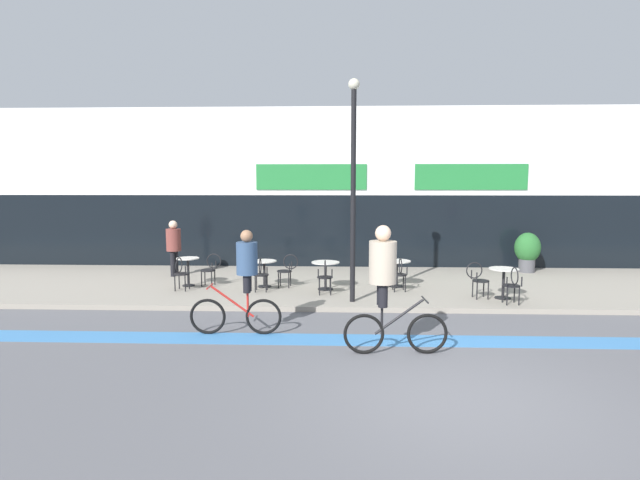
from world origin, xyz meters
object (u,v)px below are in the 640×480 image
object	(u,v)px
bistro_table_0	(188,266)
cyclist_1	(243,277)
bistro_table_3	(397,268)
lamp_post	(353,175)
cafe_chair_0_near	(181,271)
pedestrian_near_end	(174,243)
cyclist_0	(386,279)
cafe_chair_0_side	(211,267)
bistro_table_1	(264,268)
bistro_table_4	(504,277)
cafe_chair_1_near	(261,272)
cafe_chair_4_near	(513,283)
planter_pot	(527,250)
cafe_chair_2_near	(325,275)
cafe_chair_4_side	(478,278)
cafe_chair_1_side	(287,268)
bistro_table_2	(325,270)
cafe_chair_3_near	(400,272)

from	to	relation	value
bistro_table_0	cyclist_1	size ratio (longest dim) A/B	0.38
bistro_table_3	lamp_post	world-z (taller)	lamp_post
bistro_table_0	cafe_chair_0_near	bearing A→B (deg)	-90.55
bistro_table_3	pedestrian_near_end	world-z (taller)	pedestrian_near_end
cafe_chair_0_near	bistro_table_3	bearing A→B (deg)	-78.07
cafe_chair_0_near	cyclist_0	world-z (taller)	cyclist_0
bistro_table_3	cafe_chair_0_side	world-z (taller)	cafe_chair_0_side
bistro_table_1	bistro_table_4	bearing A→B (deg)	-10.59
cafe_chair_0_near	cafe_chair_1_near	distance (m)	2.11
cafe_chair_0_near	cafe_chair_4_near	xyz separation A→B (m)	(8.15, -1.18, 0.00)
cafe_chair_4_near	cyclist_0	distance (m)	4.53
planter_pot	cafe_chair_2_near	bearing A→B (deg)	-151.22
cafe_chair_2_near	cafe_chair_4_side	xyz separation A→B (m)	(3.74, -0.24, 0.00)
cafe_chair_1_side	pedestrian_near_end	bearing A→B (deg)	-18.80
bistro_table_1	cafe_chair_0_side	size ratio (longest dim) A/B	0.80
bistro_table_3	cafe_chair_4_side	world-z (taller)	cafe_chair_4_side
bistro_table_0	bistro_table_2	xyz separation A→B (m)	(3.77, -0.32, -0.01)
bistro_table_0	cafe_chair_3_near	bearing A→B (deg)	-5.12
cyclist_0	cyclist_1	distance (m)	2.83
lamp_post	pedestrian_near_end	bearing A→B (deg)	150.04
bistro_table_2	cyclist_1	distance (m)	3.91
cafe_chair_1_near	cafe_chair_3_near	xyz separation A→B (m)	(3.60, 0.16, 0.00)
bistro_table_1	bistro_table_4	xyz separation A→B (m)	(6.04, -1.13, 0.02)
cafe_chair_1_side	bistro_table_0	bearing A→B (deg)	2.58
bistro_table_0	planter_pot	size ratio (longest dim) A/B	0.62
planter_pot	pedestrian_near_end	size ratio (longest dim) A/B	0.74
cafe_chair_3_near	cafe_chair_4_side	xyz separation A→B (m)	(1.82, -0.68, 0.00)
cafe_chair_1_side	cafe_chair_0_side	bearing A→B (deg)	2.35
cafe_chair_2_near	cafe_chair_3_near	xyz separation A→B (m)	(1.93, 0.43, 0.00)
lamp_post	cyclist_1	xyz separation A→B (m)	(-2.17, -2.28, -1.97)
cafe_chair_0_near	bistro_table_4	bearing A→B (deg)	-89.35
bistro_table_4	bistro_table_3	bearing A→B (deg)	152.13
cafe_chair_4_near	cafe_chair_0_near	bearing A→B (deg)	79.02
bistro_table_3	cafe_chair_4_side	bearing A→B (deg)	-35.56
cafe_chair_1_near	lamp_post	size ratio (longest dim) A/B	0.17
cafe_chair_1_side	cafe_chair_4_near	distance (m)	5.70
bistro_table_3	cafe_chair_0_side	size ratio (longest dim) A/B	0.83
cafe_chair_1_near	planter_pot	world-z (taller)	planter_pot
cafe_chair_0_near	cyclist_0	xyz separation A→B (m)	(4.93, -4.29, 0.68)
bistro_table_0	cafe_chair_3_near	xyz separation A→B (m)	(5.70, -0.51, -0.03)
bistro_table_4	bistro_table_1	bearing A→B (deg)	169.41
cafe_chair_1_side	planter_pot	distance (m)	7.78
cafe_chair_1_side	pedestrian_near_end	world-z (taller)	pedestrian_near_end
bistro_table_4	cafe_chair_4_near	size ratio (longest dim) A/B	0.83
bistro_table_2	cafe_chair_1_side	bearing A→B (deg)	165.72
bistro_table_0	cafe_chair_0_side	xyz separation A→B (m)	(0.63, -0.00, -0.03)
bistro_table_4	planter_pot	bearing A→B (deg)	62.42
cafe_chair_0_side	cafe_chair_1_side	world-z (taller)	same
cafe_chair_4_near	bistro_table_1	bearing A→B (deg)	71.06
cafe_chair_1_side	lamp_post	size ratio (longest dim) A/B	0.17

